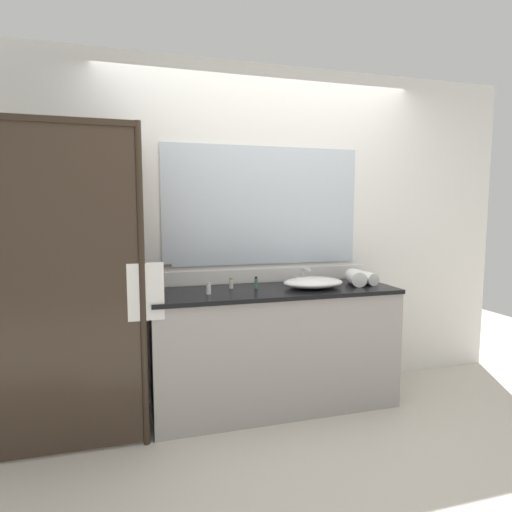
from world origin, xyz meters
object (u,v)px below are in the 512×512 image
(sink_basin, at_px, (313,283))
(rolled_towel_near_edge, at_px, (365,277))
(amenity_bottle_lotion, at_px, (209,289))
(rolled_towel_middle, at_px, (356,278))
(faucet, at_px, (303,278))
(amenity_bottle_conditioner, at_px, (231,283))
(amenity_bottle_body_wash, at_px, (256,283))

(sink_basin, xyz_separation_m, rolled_towel_near_edge, (0.47, 0.06, 0.01))
(amenity_bottle_lotion, relative_size, rolled_towel_middle, 0.37)
(faucet, distance_m, rolled_towel_middle, 0.40)
(rolled_towel_near_edge, bearing_deg, faucet, 165.00)
(amenity_bottle_conditioner, distance_m, rolled_towel_middle, 0.97)
(faucet, distance_m, amenity_bottle_body_wash, 0.43)
(amenity_bottle_conditioner, bearing_deg, sink_basin, -13.53)
(rolled_towel_middle, bearing_deg, amenity_bottle_body_wash, 174.40)
(sink_basin, distance_m, amenity_bottle_lotion, 0.80)
(sink_basin, xyz_separation_m, faucet, (0.00, 0.19, 0.01))
(amenity_bottle_lotion, height_order, rolled_towel_middle, rolled_towel_middle)
(rolled_towel_near_edge, bearing_deg, amenity_bottle_conditioner, 175.74)
(faucet, bearing_deg, rolled_towel_near_edge, -15.00)
(amenity_bottle_body_wash, height_order, amenity_bottle_lotion, amenity_bottle_body_wash)
(amenity_bottle_conditioner, bearing_deg, amenity_bottle_body_wash, -17.43)
(faucet, height_order, amenity_bottle_conditioner, faucet)
(rolled_towel_near_edge, xyz_separation_m, rolled_towel_middle, (-0.11, -0.05, 0.01))
(amenity_bottle_lotion, bearing_deg, rolled_towel_middle, 1.98)
(faucet, bearing_deg, amenity_bottle_lotion, -164.63)
(amenity_bottle_body_wash, bearing_deg, amenity_bottle_conditioner, 162.57)
(sink_basin, height_order, rolled_towel_middle, rolled_towel_middle)
(amenity_bottle_body_wash, bearing_deg, rolled_towel_middle, -5.60)
(faucet, bearing_deg, rolled_towel_middle, -26.36)
(faucet, xyz_separation_m, amenity_bottle_lotion, (-0.80, -0.22, -0.01))
(amenity_bottle_lotion, distance_m, rolled_towel_near_edge, 1.27)
(amenity_bottle_lotion, bearing_deg, faucet, 15.37)
(faucet, relative_size, rolled_towel_middle, 0.78)
(sink_basin, bearing_deg, faucet, 90.00)
(faucet, relative_size, rolled_towel_near_edge, 0.65)
(sink_basin, distance_m, rolled_towel_middle, 0.36)
(sink_basin, bearing_deg, rolled_towel_middle, 1.84)
(amenity_bottle_lotion, xyz_separation_m, rolled_towel_middle, (1.16, 0.04, 0.02))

